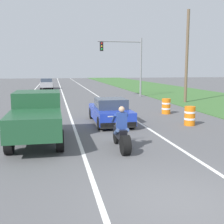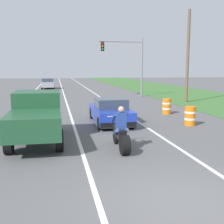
{
  "view_description": "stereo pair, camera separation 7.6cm",
  "coord_description": "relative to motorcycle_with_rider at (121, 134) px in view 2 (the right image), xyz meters",
  "views": [
    {
      "loc": [
        -2.73,
        -5.67,
        2.98
      ],
      "look_at": [
        -0.19,
        6.99,
        1.0
      ],
      "focal_mm": 46.22,
      "sensor_mm": 36.0,
      "label": 1
    },
    {
      "loc": [
        -2.65,
        -5.69,
        2.98
      ],
      "look_at": [
        -0.19,
        6.99,
        1.0
      ],
      "focal_mm": 46.22,
      "sensor_mm": 36.0,
      "label": 2
    }
  ],
  "objects": [
    {
      "name": "distant_car_far_ahead",
      "position": [
        -3.41,
        32.62,
        0.18
      ],
      "size": [
        1.8,
        4.0,
        1.5
      ],
      "color": "#99999E",
      "rests_on": "ground"
    },
    {
      "name": "construction_barrel_mid",
      "position": [
        4.79,
        7.63,
        -0.09
      ],
      "size": [
        0.58,
        0.58,
        1.0
      ],
      "color": "orange",
      "rests_on": "ground"
    },
    {
      "name": "lane_stripe_left_solid",
      "position": [
        -5.02,
        15.71,
        -0.59
      ],
      "size": [
        0.14,
        120.0,
        0.01
      ],
      "primitive_type": "cube",
      "color": "white",
      "rests_on": "ground"
    },
    {
      "name": "lane_stripe_centre_dashed",
      "position": [
        -1.42,
        15.71,
        -0.59
      ],
      "size": [
        0.14,
        120.0,
        0.01
      ],
      "primitive_type": "cube",
      "color": "white",
      "rests_on": "ground"
    },
    {
      "name": "utility_pole_roadside",
      "position": [
        8.71,
        13.04,
        3.29
      ],
      "size": [
        0.24,
        0.24,
        7.77
      ],
      "primitive_type": "cylinder",
      "color": "brown",
      "rests_on": "ground"
    },
    {
      "name": "lane_stripe_right_solid",
      "position": [
        2.18,
        15.71,
        -0.59
      ],
      "size": [
        0.14,
        120.0,
        0.01
      ],
      "primitive_type": "cube",
      "color": "white",
      "rests_on": "ground"
    },
    {
      "name": "grass_verge_right",
      "position": [
        12.3,
        15.71,
        -0.56
      ],
      "size": [
        10.0,
        120.0,
        0.06
      ],
      "primitive_type": "cube",
      "color": "#3D6B33",
      "rests_on": "ground"
    },
    {
      "name": "pickup_truck_left_lane_dark_green",
      "position": [
        -3.08,
        1.89,
        0.51
      ],
      "size": [
        2.02,
        4.8,
        1.98
      ],
      "color": "#1E4C2D",
      "rests_on": "ground"
    },
    {
      "name": "traffic_light_mast_near",
      "position": [
        5.09,
        19.0,
        3.4
      ],
      "size": [
        4.6,
        0.34,
        6.0
      ],
      "color": "gray",
      "rests_on": "ground"
    },
    {
      "name": "sports_car_blue",
      "position": [
        0.59,
        5.16,
        0.04
      ],
      "size": [
        1.84,
        4.3,
        1.37
      ],
      "color": "#1E38B2",
      "rests_on": "ground"
    },
    {
      "name": "ground_plane",
      "position": [
        0.38,
        -4.29,
        -0.59
      ],
      "size": [
        160.0,
        160.0,
        0.0
      ],
      "primitive_type": "plane",
      "color": "#565659"
    },
    {
      "name": "construction_barrel_nearest",
      "position": [
        4.55,
        3.78,
        -0.09
      ],
      "size": [
        0.58,
        0.58,
        1.0
      ],
      "color": "orange",
      "rests_on": "ground"
    },
    {
      "name": "motorcycle_with_rider",
      "position": [
        0.0,
        0.0,
        0.0
      ],
      "size": [
        0.7,
        2.21,
        1.62
      ],
      "color": "black",
      "rests_on": "ground"
    }
  ]
}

